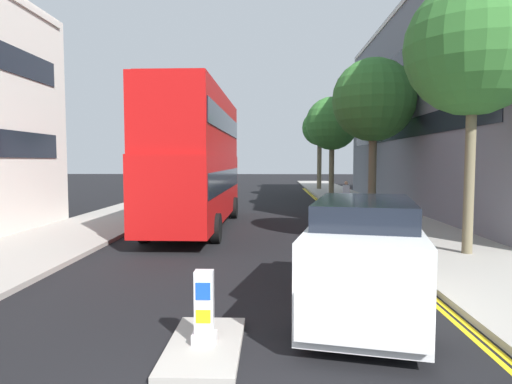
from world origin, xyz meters
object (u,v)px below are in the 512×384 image
(pedestrian_far, at_px, (346,196))
(double_decker_bus_away, at_px, (196,156))
(taxi_minivan, at_px, (364,257))
(keep_left_bollard, at_px, (204,310))

(pedestrian_far, bearing_deg, double_decker_bus_away, -143.46)
(double_decker_bus_away, height_order, taxi_minivan, double_decker_bus_away)
(keep_left_bollard, height_order, taxi_minivan, taxi_minivan)
(double_decker_bus_away, bearing_deg, pedestrian_far, 36.54)
(taxi_minivan, distance_m, pedestrian_far, 15.82)
(keep_left_bollard, distance_m, double_decker_bus_away, 12.46)
(taxi_minivan, bearing_deg, double_decker_bus_away, 114.80)
(keep_left_bollard, xyz_separation_m, taxi_minivan, (2.70, 1.64, 0.46))
(keep_left_bollard, relative_size, double_decker_bus_away, 0.10)
(keep_left_bollard, bearing_deg, taxi_minivan, 31.26)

